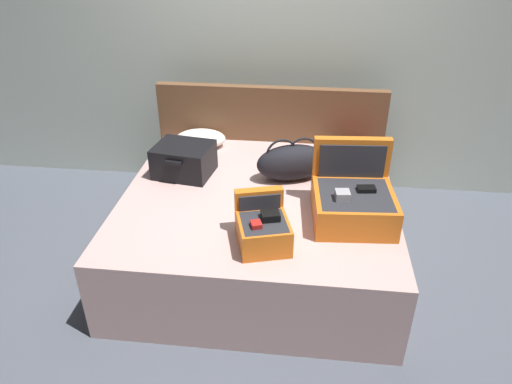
% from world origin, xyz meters
% --- Properties ---
extents(ground_plane, '(12.00, 12.00, 0.00)m').
position_xyz_m(ground_plane, '(0.00, 0.00, 0.00)').
color(ground_plane, '#4C515B').
extents(back_wall, '(8.00, 0.10, 2.60)m').
position_xyz_m(back_wall, '(0.00, 1.65, 1.30)').
color(back_wall, '#B7C1B2').
rests_on(back_wall, ground).
extents(bed, '(1.84, 1.75, 0.55)m').
position_xyz_m(bed, '(0.00, 0.40, 0.27)').
color(bed, '#BC9993').
rests_on(bed, ground).
extents(headboard, '(1.87, 0.08, 1.01)m').
position_xyz_m(headboard, '(0.00, 1.32, 0.50)').
color(headboard, brown).
rests_on(headboard, ground).
extents(hard_case_large, '(0.52, 0.55, 0.45)m').
position_xyz_m(hard_case_large, '(0.61, 0.19, 0.68)').
color(hard_case_large, '#D16619').
rests_on(hard_case_large, bed).
extents(hard_case_medium, '(0.44, 0.39, 0.23)m').
position_xyz_m(hard_case_medium, '(-0.57, 0.65, 0.66)').
color(hard_case_medium, black).
rests_on(hard_case_medium, bed).
extents(hard_case_small, '(0.37, 0.40, 0.28)m').
position_xyz_m(hard_case_small, '(0.09, -0.14, 0.65)').
color(hard_case_small, '#D16619').
rests_on(hard_case_small, bed).
extents(duffel_bag, '(0.55, 0.36, 0.32)m').
position_xyz_m(duffel_bag, '(0.21, 0.65, 0.68)').
color(duffel_bag, black).
rests_on(duffel_bag, bed).
extents(pillow_near_headboard, '(0.46, 0.35, 0.14)m').
position_xyz_m(pillow_near_headboard, '(0.67, 1.08, 0.62)').
color(pillow_near_headboard, maroon).
rests_on(pillow_near_headboard, bed).
extents(pillow_center_head, '(0.44, 0.32, 0.14)m').
position_xyz_m(pillow_center_head, '(-0.55, 1.11, 0.62)').
color(pillow_center_head, white).
rests_on(pillow_center_head, bed).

